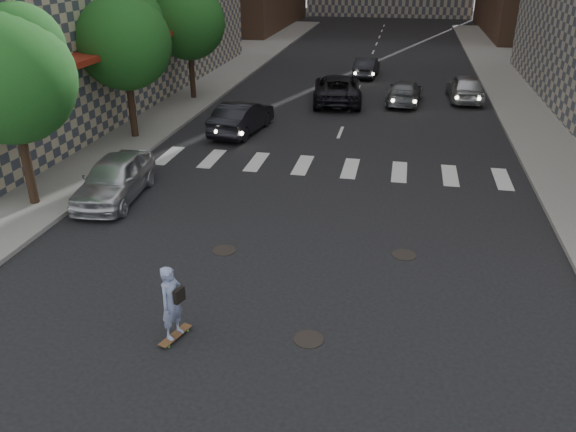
% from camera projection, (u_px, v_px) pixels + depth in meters
% --- Properties ---
extents(ground, '(160.00, 160.00, 0.00)m').
position_uv_depth(ground, '(281.00, 278.00, 15.41)').
color(ground, black).
rests_on(ground, ground).
extents(sidewalk_left, '(13.00, 80.00, 0.15)m').
position_uv_depth(sidewalk_left, '(125.00, 91.00, 35.72)').
color(sidewalk_left, gray).
rests_on(sidewalk_left, ground).
extents(tree_a, '(4.20, 4.20, 6.60)m').
position_uv_depth(tree_a, '(12.00, 72.00, 17.91)').
color(tree_a, '#382619').
rests_on(tree_a, sidewalk_left).
extents(tree_b, '(4.20, 4.20, 6.60)m').
position_uv_depth(tree_b, '(126.00, 38.00, 25.00)').
color(tree_b, '#382619').
rests_on(tree_b, sidewalk_left).
extents(tree_c, '(4.20, 4.20, 6.60)m').
position_uv_depth(tree_c, '(190.00, 19.00, 32.09)').
color(tree_c, '#382619').
rests_on(tree_c, sidewalk_left).
extents(manhole_a, '(0.70, 0.70, 0.02)m').
position_uv_depth(manhole_a, '(309.00, 339.00, 12.98)').
color(manhole_a, black).
rests_on(manhole_a, ground).
extents(manhole_b, '(0.70, 0.70, 0.02)m').
position_uv_depth(manhole_b, '(224.00, 250.00, 16.83)').
color(manhole_b, black).
rests_on(manhole_b, ground).
extents(manhole_c, '(0.70, 0.70, 0.02)m').
position_uv_depth(manhole_c, '(404.00, 255.00, 16.59)').
color(manhole_c, black).
rests_on(manhole_c, ground).
extents(skateboarder, '(0.61, 0.98, 1.90)m').
position_uv_depth(skateboarder, '(172.00, 302.00, 12.60)').
color(skateboarder, brown).
rests_on(skateboarder, ground).
extents(silver_sedan, '(2.25, 4.73, 1.56)m').
position_uv_depth(silver_sedan, '(115.00, 178.00, 20.07)').
color(silver_sedan, silver).
rests_on(silver_sedan, ground).
extents(traffic_car_a, '(2.27, 4.87, 1.54)m').
position_uv_depth(traffic_car_a, '(242.00, 117.00, 27.46)').
color(traffic_car_a, black).
rests_on(traffic_car_a, ground).
extents(traffic_car_b, '(2.30, 4.74, 1.33)m').
position_uv_depth(traffic_car_b, '(404.00, 92.00, 32.89)').
color(traffic_car_b, slate).
rests_on(traffic_car_b, ground).
extents(traffic_car_c, '(3.39, 6.12, 1.62)m').
position_uv_depth(traffic_car_c, '(337.00, 89.00, 33.03)').
color(traffic_car_c, black).
rests_on(traffic_car_c, ground).
extents(traffic_car_d, '(2.09, 4.73, 1.58)m').
position_uv_depth(traffic_car_d, '(465.00, 87.00, 33.46)').
color(traffic_car_d, '#B1B4B9').
rests_on(traffic_car_d, ground).
extents(traffic_car_e, '(1.68, 4.15, 1.34)m').
position_uv_depth(traffic_car_e, '(367.00, 67.00, 39.83)').
color(traffic_car_e, black).
rests_on(traffic_car_e, ground).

